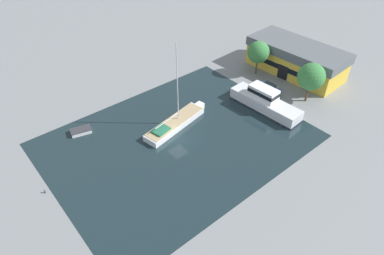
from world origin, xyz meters
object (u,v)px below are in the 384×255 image
Objects in this scene: warehouse_building at (296,59)px; sailboat_moored at (175,123)px; quay_tree_near_building at (258,52)px; motor_cruiser at (265,102)px; quay_tree_by_water at (311,77)px; parked_car at (269,88)px; small_dinghy at (81,131)px.

warehouse_building is 29.48m from sailboat_moored.
motor_cruiser is at bearing -41.67° from quay_tree_near_building.
parked_car is (-6.10, -2.95, -4.10)m from quay_tree_by_water.
motor_cruiser reaches higher than parked_car.
quay_tree_by_water is at bearing 113.10° from parked_car.
quay_tree_near_building reaches higher than parked_car.
sailboat_moored is 4.06× the size of small_dinghy.
motor_cruiser is 3.77× the size of small_dinghy.
parked_car is (1.77, -9.93, -2.12)m from warehouse_building.
warehouse_building is 2.68× the size of quay_tree_by_water.
motor_cruiser is 30.84m from small_dinghy.
motor_cruiser is (-3.21, -7.62, -3.47)m from quay_tree_by_water.
quay_tree_near_building is at bearing 45.03° from motor_cruiser.
quay_tree_by_water is 24.58m from sailboat_moored.
motor_cruiser is (6.01, 14.76, 0.82)m from sailboat_moored.
parked_car is 33.97m from small_dinghy.
quay_tree_near_building is 0.48× the size of sailboat_moored.
quay_tree_near_building is at bearing 177.92° from quay_tree_by_water.
motor_cruiser is at bearing 28.96° from parked_car.
small_dinghy is (-11.36, -32.01, -0.47)m from parked_car.
quay_tree_near_building is 1.56× the size of parked_car.
motor_cruiser is (9.06, -8.07, -3.26)m from quay_tree_near_building.
quay_tree_by_water is 2.07× the size of small_dinghy.
quay_tree_by_water reaches higher than motor_cruiser.
motor_cruiser is at bearing -102.97° from small_dinghy.
parked_car is 0.33× the size of motor_cruiser.
quay_tree_near_building reaches higher than warehouse_building.
parked_car is at bearing 28.35° from motor_cruiser.
sailboat_moored is at bearing -112.40° from quay_tree_by_water.
quay_tree_near_building is 12.29m from quay_tree_by_water.
small_dinghy is (-5.18, -35.40, -4.36)m from quay_tree_near_building.
sailboat_moored reaches higher than quay_tree_near_building.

